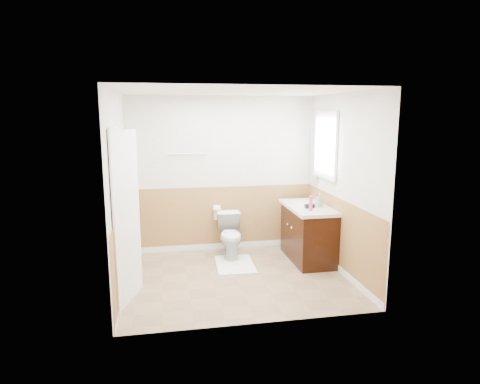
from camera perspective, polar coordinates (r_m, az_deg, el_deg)
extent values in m
plane|color=#8C7051|center=(5.89, -0.52, -11.55)|extent=(3.00, 3.00, 0.00)
plane|color=white|center=(5.46, -0.56, 13.53)|extent=(3.00, 3.00, 0.00)
plane|color=silver|center=(6.81, -2.47, 2.41)|extent=(3.00, 0.00, 3.00)
plane|color=silver|center=(4.29, 2.53, -2.50)|extent=(3.00, 0.00, 3.00)
plane|color=silver|center=(5.48, -16.16, -0.02)|extent=(0.00, 3.00, 3.00)
plane|color=silver|center=(5.99, 13.75, 0.97)|extent=(0.00, 3.00, 3.00)
plane|color=#9E793F|center=(6.94, -2.40, -3.74)|extent=(3.00, 0.00, 3.00)
plane|color=#9E793F|center=(4.53, 2.41, -11.74)|extent=(3.00, 0.00, 3.00)
plane|color=#9E793F|center=(5.66, -15.64, -7.50)|extent=(0.00, 2.60, 2.60)
plane|color=#9E793F|center=(6.15, 13.33, -5.94)|extent=(0.00, 2.60, 2.60)
imported|color=white|center=(6.60, -1.30, -5.95)|extent=(0.41, 0.69, 0.68)
cube|color=white|center=(6.34, -0.70, -9.81)|extent=(0.59, 0.83, 0.02)
cube|color=black|center=(6.53, 9.26, -5.72)|extent=(0.55, 1.10, 0.80)
sphere|color=silver|center=(6.30, 7.03, -4.84)|extent=(0.03, 0.03, 0.03)
sphere|color=silver|center=(6.49, 6.50, -4.38)|extent=(0.03, 0.03, 0.03)
cube|color=beige|center=(6.42, 9.29, -2.09)|extent=(0.60, 1.15, 0.05)
cylinder|color=white|center=(6.55, 8.93, -1.50)|extent=(0.36, 0.36, 0.02)
cylinder|color=silver|center=(6.60, 10.42, -0.92)|extent=(0.02, 0.02, 0.14)
cylinder|color=#D53773|center=(6.06, 9.59, -1.56)|extent=(0.05, 0.05, 0.22)
imported|color=#8E97A0|center=(6.36, 10.68, -1.10)|extent=(0.11, 0.11, 0.20)
cylinder|color=black|center=(6.25, 9.44, -1.87)|extent=(0.14, 0.07, 0.07)
cylinder|color=black|center=(6.33, 8.89, -1.97)|extent=(0.03, 0.03, 0.07)
cube|color=silver|center=(6.94, 9.94, 4.92)|extent=(0.02, 0.35, 0.90)
cube|color=white|center=(6.45, 11.55, 6.21)|extent=(0.04, 0.80, 1.00)
cube|color=white|center=(6.46, 11.68, 6.21)|extent=(0.01, 0.70, 0.90)
cube|color=white|center=(5.08, -15.36, -3.46)|extent=(0.29, 0.78, 2.04)
cube|color=white|center=(5.09, -16.22, -3.38)|extent=(0.02, 0.92, 2.10)
sphere|color=silver|center=(5.41, -14.42, -3.32)|extent=(0.06, 0.06, 0.06)
cylinder|color=silver|center=(6.66, -7.14, 5.18)|extent=(0.62, 0.02, 0.02)
cylinder|color=silver|center=(6.83, -3.18, -2.27)|extent=(0.14, 0.02, 0.02)
cylinder|color=white|center=(6.83, -3.18, -2.27)|extent=(0.10, 0.11, 0.11)
cube|color=white|center=(6.85, -3.17, -3.17)|extent=(0.10, 0.01, 0.16)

